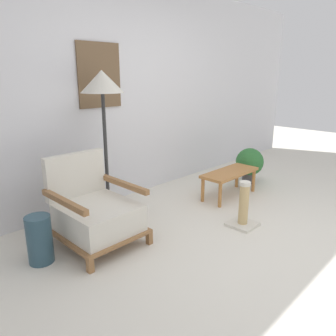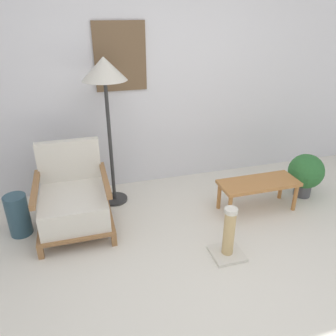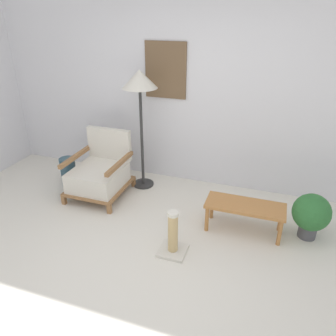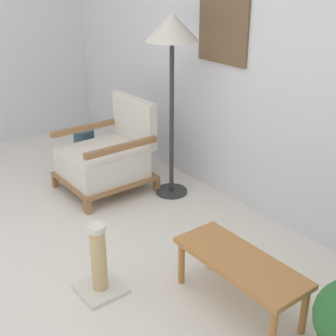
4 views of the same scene
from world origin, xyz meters
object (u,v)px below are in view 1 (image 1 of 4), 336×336
at_px(vase, 40,239).
at_px(scratching_post, 243,210).
at_px(coffee_table, 230,175).
at_px(armchair, 95,212).
at_px(floor_lamp, 102,91).
at_px(potted_plant, 250,163).

relative_size(vase, scratching_post, 0.85).
bearing_deg(vase, coffee_table, -5.97).
relative_size(armchair, floor_lamp, 0.52).
bearing_deg(coffee_table, floor_lamp, 157.17).
distance_m(floor_lamp, vase, 1.58).
bearing_deg(potted_plant, vase, 177.42).
height_order(floor_lamp, scratching_post, floor_lamp).
distance_m(armchair, potted_plant, 2.61).
bearing_deg(vase, armchair, -4.58).
relative_size(coffee_table, scratching_post, 1.74).
bearing_deg(coffee_table, armchair, 173.65).
relative_size(armchair, scratching_post, 1.67).
height_order(armchair, potted_plant, armchair).
xyz_separation_m(floor_lamp, potted_plant, (2.17, -0.51, -1.10)).
xyz_separation_m(armchair, vase, (-0.53, 0.04, -0.10)).
bearing_deg(coffee_table, scratching_post, -136.34).
bearing_deg(potted_plant, armchair, 177.83).
relative_size(vase, potted_plant, 0.81).
height_order(coffee_table, scratching_post, scratching_post).
height_order(floor_lamp, coffee_table, floor_lamp).
distance_m(floor_lamp, scratching_post, 1.93).
height_order(armchair, scratching_post, armchair).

